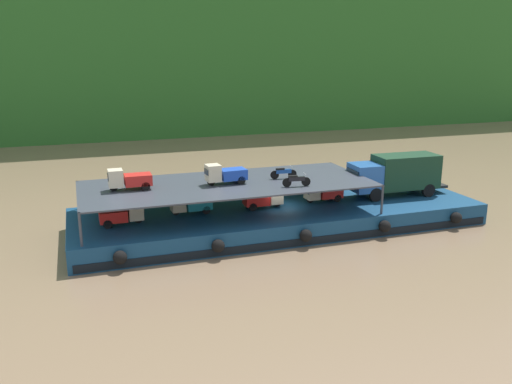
# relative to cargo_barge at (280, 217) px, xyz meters

# --- Properties ---
(ground_plane) EXTENTS (400.00, 400.00, 0.00)m
(ground_plane) POSITION_rel_cargo_barge_xyz_m (-0.00, 0.04, -0.75)
(ground_plane) COLOR #7F664C
(cargo_barge) EXTENTS (28.68, 9.35, 1.50)m
(cargo_barge) POSITION_rel_cargo_barge_xyz_m (0.00, 0.00, 0.00)
(cargo_barge) COLOR navy
(cargo_barge) RESTS_ON ground
(covered_lorry) EXTENTS (7.91, 2.50, 3.10)m
(covered_lorry) POSITION_rel_cargo_barge_xyz_m (9.36, -0.06, 2.44)
(covered_lorry) COLOR #285BA3
(covered_lorry) RESTS_ON cargo_barge
(cargo_rack) EXTENTS (19.48, 7.91, 2.00)m
(cargo_rack) POSITION_rel_cargo_barge_xyz_m (-3.80, 0.04, 2.69)
(cargo_rack) COLOR #383D47
(cargo_rack) RESTS_ON cargo_barge
(mini_truck_lower_stern) EXTENTS (2.76, 1.23, 1.38)m
(mini_truck_lower_stern) POSITION_rel_cargo_barge_xyz_m (-10.90, -0.55, 1.44)
(mini_truck_lower_stern) COLOR red
(mini_truck_lower_stern) RESTS_ON cargo_barge
(mini_truck_lower_aft) EXTENTS (2.79, 1.29, 1.38)m
(mini_truck_lower_aft) POSITION_rel_cargo_barge_xyz_m (-6.34, 0.41, 1.44)
(mini_truck_lower_aft) COLOR teal
(mini_truck_lower_aft) RESTS_ON cargo_barge
(mini_truck_lower_mid) EXTENTS (2.77, 1.24, 1.38)m
(mini_truck_lower_mid) POSITION_rel_cargo_barge_xyz_m (-1.18, 0.07, 1.44)
(mini_truck_lower_mid) COLOR red
(mini_truck_lower_mid) RESTS_ON cargo_barge
(mini_truck_lower_fore) EXTENTS (2.77, 1.24, 1.38)m
(mini_truck_lower_fore) POSITION_rel_cargo_barge_xyz_m (3.41, 0.22, 1.44)
(mini_truck_lower_fore) COLOR red
(mini_truck_lower_fore) RESTS_ON cargo_barge
(mini_truck_upper_stern) EXTENTS (2.74, 1.20, 1.38)m
(mini_truck_upper_stern) POSITION_rel_cargo_barge_xyz_m (-10.27, 0.36, 3.44)
(mini_truck_upper_stern) COLOR red
(mini_truck_upper_stern) RESTS_ON cargo_rack
(mini_truck_upper_mid) EXTENTS (2.79, 1.29, 1.38)m
(mini_truck_upper_mid) POSITION_rel_cargo_barge_xyz_m (-4.02, -0.13, 3.44)
(mini_truck_upper_mid) COLOR #1E47B7
(mini_truck_upper_mid) RESTS_ON cargo_rack
(motorcycle_upper_port) EXTENTS (1.90, 0.55, 0.87)m
(motorcycle_upper_port) POSITION_rel_cargo_barge_xyz_m (0.22, -2.33, 3.18)
(motorcycle_upper_port) COLOR black
(motorcycle_upper_port) RESTS_ON cargo_rack
(motorcycle_upper_centre) EXTENTS (1.90, 0.55, 0.87)m
(motorcycle_upper_centre) POSITION_rel_cargo_barge_xyz_m (0.24, 0.04, 3.18)
(motorcycle_upper_centre) COLOR black
(motorcycle_upper_centre) RESTS_ON cargo_rack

